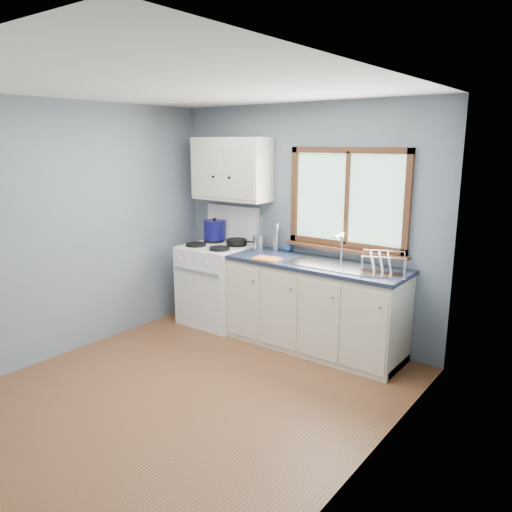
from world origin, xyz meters
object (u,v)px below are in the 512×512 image
Objects in this scene: base_cabinets at (314,310)px; sink at (331,271)px; gas_range at (217,282)px; thermos at (276,237)px; stockpot at (215,230)px; skillet at (237,241)px; utensil_crock at (259,242)px; dish_rack at (382,268)px.

base_cabinets is 0.48m from sink.
thermos is (0.68, 0.21, 0.58)m from gas_range.
stockpot is at bearing 137.35° from gas_range.
thermos is at bearing -15.22° from skillet.
skillet is at bearing -4.80° from stockpot.
sink is 1.31m from skillet.
utensil_crock is 1.34× the size of thermos.
sink is (0.18, -0.00, 0.45)m from base_cabinets.
base_cabinets is 1.02m from utensil_crock.
thermos is (-0.62, 0.19, 0.66)m from base_cabinets.
gas_range reaches higher than dish_rack.
stockpot is 2.21m from dish_rack.
base_cabinets is 0.93m from thermos.
sink is 2.03× the size of utensil_crock.
gas_range reaches higher than base_cabinets.
skillet reaches higher than base_cabinets.
sink is at bearing -0.13° from base_cabinets.
dish_rack is at bearing -3.79° from sink.
stockpot reaches higher than dish_rack.
dish_rack reaches higher than base_cabinets.
skillet is (0.19, 0.13, 0.49)m from gas_range.
base_cabinets is 4.46× the size of utensil_crock.
stockpot is (-0.37, 0.03, 0.09)m from skillet.
utensil_crock is at bearing -19.21° from skillet.
thermos reaches higher than sink.
stockpot reaches higher than base_cabinets.
base_cabinets is at bearing -17.34° from thermos.
skillet is 0.30m from utensil_crock.
utensil_crock reaches higher than stockpot.
base_cabinets is 5.98× the size of thermos.
gas_range is 3.28× the size of utensil_crock.
skillet is (-1.30, 0.11, 0.12)m from sink.
sink and stockpot have the same top height.
skillet is 0.78× the size of dish_rack.
skillet is 1.22× the size of thermos.
gas_range is 0.63m from stockpot.
dish_rack is (2.02, -0.02, 0.48)m from gas_range.
utensil_crock reaches higher than base_cabinets.
utensil_crock is (0.49, 0.16, 0.51)m from gas_range.
sink is at bearing 0.71° from gas_range.
gas_range is at bearing -179.29° from sink.
sink is 1.68m from stockpot.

